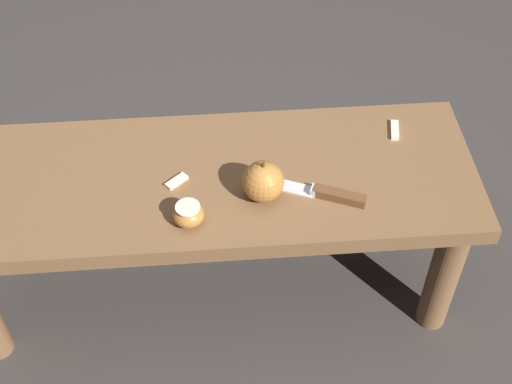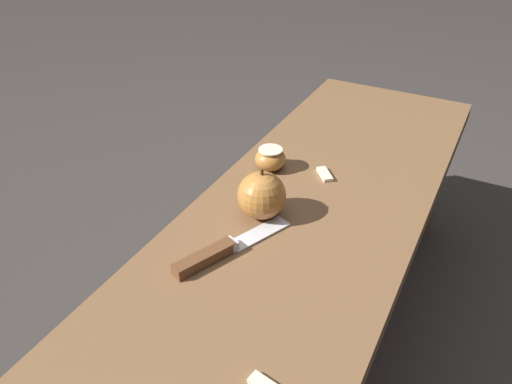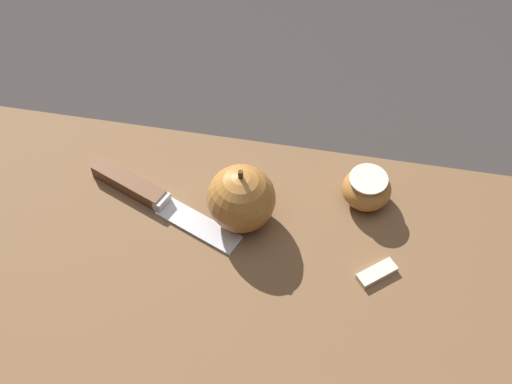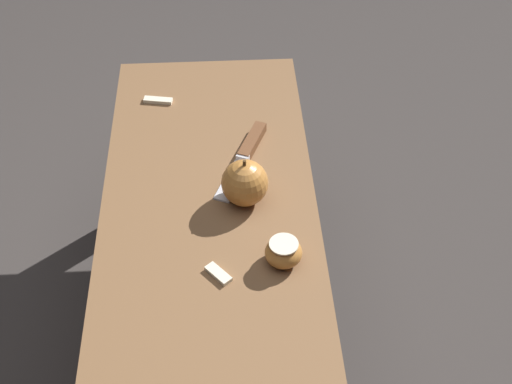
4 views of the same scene
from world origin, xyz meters
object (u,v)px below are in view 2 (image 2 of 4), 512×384
object	(u,v)px
wooden_bench	(316,225)
knife	(218,252)
apple_cut	(270,159)
apple_whole	(262,195)

from	to	relation	value
wooden_bench	knife	xyz separation A→B (m)	(-0.24, 0.08, 0.08)
knife	apple_cut	world-z (taller)	apple_cut
wooden_bench	knife	world-z (taller)	knife
wooden_bench	apple_cut	distance (m)	0.17
wooden_bench	apple_cut	world-z (taller)	apple_cut
apple_whole	wooden_bench	bearing A→B (deg)	-31.02
apple_whole	apple_cut	distance (m)	0.17
knife	apple_whole	size ratio (longest dim) A/B	2.25
apple_cut	knife	bearing A→B (deg)	-170.56
wooden_bench	apple_whole	bearing A→B (deg)	148.98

